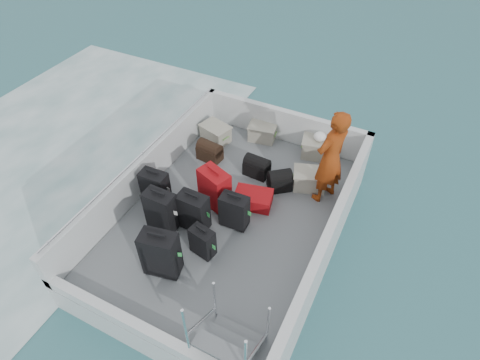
% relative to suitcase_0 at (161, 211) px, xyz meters
% --- Properties ---
extents(ground, '(160.00, 160.00, 0.00)m').
position_rel_suitcase_0_xyz_m(ground, '(0.88, 0.74, -1.00)').
color(ground, '#15494C').
rests_on(ground, ground).
extents(wake_foam, '(10.00, 10.00, 0.00)m').
position_rel_suitcase_0_xyz_m(wake_foam, '(-3.92, 0.74, -1.00)').
color(wake_foam, white).
rests_on(wake_foam, ground).
extents(ferry_hull, '(3.60, 5.00, 0.60)m').
position_rel_suitcase_0_xyz_m(ferry_hull, '(0.88, 0.74, -0.70)').
color(ferry_hull, silver).
rests_on(ferry_hull, ground).
extents(deck, '(3.30, 4.70, 0.02)m').
position_rel_suitcase_0_xyz_m(deck, '(0.88, 0.74, -0.39)').
color(deck, slate).
rests_on(deck, ferry_hull).
extents(deck_fittings, '(3.60, 5.00, 0.90)m').
position_rel_suitcase_0_xyz_m(deck_fittings, '(1.23, 0.42, -0.01)').
color(deck_fittings, silver).
rests_on(deck_fittings, deck).
extents(suitcase_0, '(0.50, 0.29, 0.77)m').
position_rel_suitcase_0_xyz_m(suitcase_0, '(0.00, 0.00, 0.00)').
color(suitcase_0, black).
rests_on(suitcase_0, deck).
extents(suitcase_1, '(0.48, 0.28, 0.70)m').
position_rel_suitcase_0_xyz_m(suitcase_1, '(-0.41, 0.41, -0.03)').
color(suitcase_1, black).
rests_on(suitcase_1, deck).
extents(suitcase_3, '(0.59, 0.42, 0.82)m').
position_rel_suitcase_0_xyz_m(suitcase_3, '(0.50, -0.73, 0.02)').
color(suitcase_3, black).
rests_on(suitcase_3, deck).
extents(suitcase_4, '(0.50, 0.30, 0.72)m').
position_rel_suitcase_0_xyz_m(suitcase_4, '(0.47, 0.23, -0.02)').
color(suitcase_4, black).
rests_on(suitcase_4, deck).
extents(suitcase_5, '(0.62, 0.49, 0.75)m').
position_rel_suitcase_0_xyz_m(suitcase_5, '(0.52, 0.85, -0.01)').
color(suitcase_5, '#A10C15').
rests_on(suitcase_5, deck).
extents(suitcase_6, '(0.42, 0.30, 0.54)m').
position_rel_suitcase_0_xyz_m(suitcase_6, '(0.87, -0.17, -0.12)').
color(suitcase_6, black).
rests_on(suitcase_6, deck).
extents(suitcase_7, '(0.47, 0.28, 0.65)m').
position_rel_suitcase_0_xyz_m(suitcase_7, '(1.05, 0.57, -0.06)').
color(suitcase_7, black).
rests_on(suitcase_7, deck).
extents(suitcase_8, '(0.73, 0.56, 0.26)m').
position_rel_suitcase_0_xyz_m(suitcase_8, '(1.12, 1.15, -0.26)').
color(suitcase_8, '#A10C15').
rests_on(suitcase_8, deck).
extents(duffel_0, '(0.50, 0.35, 0.32)m').
position_rel_suitcase_0_xyz_m(duffel_0, '(-0.18, 1.88, -0.22)').
color(duffel_0, black).
rests_on(duffel_0, deck).
extents(duffel_1, '(0.49, 0.33, 0.32)m').
position_rel_suitcase_0_xyz_m(duffel_1, '(0.85, 1.89, -0.22)').
color(duffel_1, black).
rests_on(duffel_1, deck).
extents(duffel_2, '(0.51, 0.49, 0.32)m').
position_rel_suitcase_0_xyz_m(duffel_2, '(1.39, 1.73, -0.22)').
color(duffel_2, black).
rests_on(duffel_2, deck).
extents(crate_0, '(0.65, 0.53, 0.34)m').
position_rel_suitcase_0_xyz_m(crate_0, '(-0.37, 2.47, -0.21)').
color(crate_0, '#A1A08C').
rests_on(crate_0, deck).
extents(crate_1, '(0.59, 0.45, 0.32)m').
position_rel_suitcase_0_xyz_m(crate_1, '(0.49, 2.94, -0.22)').
color(crate_1, '#A1A08C').
rests_on(crate_1, deck).
extents(crate_2, '(0.68, 0.54, 0.36)m').
position_rel_suitcase_0_xyz_m(crate_2, '(1.71, 2.94, -0.20)').
color(crate_2, '#A1A08C').
rests_on(crate_2, deck).
extents(crate_3, '(0.67, 0.56, 0.34)m').
position_rel_suitcase_0_xyz_m(crate_3, '(1.87, 2.01, -0.21)').
color(crate_3, '#A1A08C').
rests_on(crate_3, deck).
extents(yellow_bag, '(0.28, 0.26, 0.22)m').
position_rel_suitcase_0_xyz_m(yellow_bag, '(1.64, 2.94, -0.27)').
color(yellow_bag, yellow).
rests_on(yellow_bag, deck).
extents(white_bag, '(0.24, 0.24, 0.18)m').
position_rel_suitcase_0_xyz_m(white_bag, '(1.71, 2.94, 0.07)').
color(white_bag, white).
rests_on(white_bag, crate_2).
extents(passenger, '(0.68, 0.79, 1.81)m').
position_rel_suitcase_0_xyz_m(passenger, '(2.18, 1.90, 0.52)').
color(passenger, '#C44612').
rests_on(passenger, deck).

